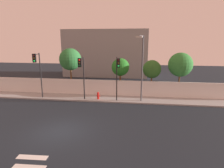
{
  "coord_description": "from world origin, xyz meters",
  "views": [
    {
      "loc": [
        5.47,
        -12.3,
        6.59
      ],
      "look_at": [
        2.99,
        6.5,
        2.2
      ],
      "focal_mm": 30.61,
      "sensor_mm": 36.0,
      "label": 1
    }
  ],
  "objects_px": {
    "traffic_light_right": "(117,70)",
    "roadside_tree_midleft": "(120,67)",
    "traffic_light_left": "(82,70)",
    "fire_hydrant": "(98,95)",
    "roadside_tree_midright": "(152,69)",
    "roadside_tree_rightmost": "(180,65)",
    "roadside_tree_leftmost": "(70,59)",
    "street_lamp_curbside": "(142,64)",
    "traffic_light_center": "(37,66)"
  },
  "relations": [
    {
      "from": "traffic_light_right",
      "to": "roadside_tree_midleft",
      "type": "height_order",
      "value": "traffic_light_right"
    },
    {
      "from": "traffic_light_left",
      "to": "fire_hydrant",
      "type": "height_order",
      "value": "traffic_light_left"
    },
    {
      "from": "roadside_tree_midright",
      "to": "roadside_tree_rightmost",
      "type": "bearing_deg",
      "value": 0.0
    },
    {
      "from": "traffic_light_left",
      "to": "roadside_tree_leftmost",
      "type": "height_order",
      "value": "roadside_tree_leftmost"
    },
    {
      "from": "street_lamp_curbside",
      "to": "roadside_tree_midright",
      "type": "bearing_deg",
      "value": 67.41
    },
    {
      "from": "traffic_light_center",
      "to": "roadside_tree_leftmost",
      "type": "relative_size",
      "value": 0.9
    },
    {
      "from": "roadside_tree_leftmost",
      "to": "roadside_tree_rightmost",
      "type": "distance_m",
      "value": 13.25
    },
    {
      "from": "traffic_light_center",
      "to": "roadside_tree_rightmost",
      "type": "xyz_separation_m",
      "value": [
        15.62,
        3.68,
        -0.04
      ]
    },
    {
      "from": "traffic_light_right",
      "to": "street_lamp_curbside",
      "type": "bearing_deg",
      "value": 15.8
    },
    {
      "from": "fire_hydrant",
      "to": "roadside_tree_leftmost",
      "type": "height_order",
      "value": "roadside_tree_leftmost"
    },
    {
      "from": "roadside_tree_leftmost",
      "to": "roadside_tree_rightmost",
      "type": "height_order",
      "value": "roadside_tree_leftmost"
    },
    {
      "from": "fire_hydrant",
      "to": "roadside_tree_rightmost",
      "type": "bearing_deg",
      "value": 17.36
    },
    {
      "from": "traffic_light_right",
      "to": "fire_hydrant",
      "type": "distance_m",
      "value": 3.87
    },
    {
      "from": "roadside_tree_midright",
      "to": "street_lamp_curbside",
      "type": "bearing_deg",
      "value": -112.59
    },
    {
      "from": "roadside_tree_midleft",
      "to": "roadside_tree_rightmost",
      "type": "xyz_separation_m",
      "value": [
        6.98,
        -0.0,
        0.42
      ]
    },
    {
      "from": "fire_hydrant",
      "to": "roadside_tree_leftmost",
      "type": "relative_size",
      "value": 0.14
    },
    {
      "from": "traffic_light_center",
      "to": "fire_hydrant",
      "type": "xyz_separation_m",
      "value": [
        6.44,
        0.81,
        -3.24
      ]
    },
    {
      "from": "traffic_light_center",
      "to": "fire_hydrant",
      "type": "bearing_deg",
      "value": 7.18
    },
    {
      "from": "traffic_light_left",
      "to": "roadside_tree_midright",
      "type": "height_order",
      "value": "traffic_light_left"
    },
    {
      "from": "traffic_light_right",
      "to": "roadside_tree_leftmost",
      "type": "relative_size",
      "value": 0.84
    },
    {
      "from": "traffic_light_center",
      "to": "street_lamp_curbside",
      "type": "distance_m",
      "value": 11.14
    },
    {
      "from": "traffic_light_left",
      "to": "traffic_light_right",
      "type": "xyz_separation_m",
      "value": [
        3.76,
        -0.01,
        0.02
      ]
    },
    {
      "from": "traffic_light_center",
      "to": "fire_hydrant",
      "type": "relative_size",
      "value": 6.3
    },
    {
      "from": "traffic_light_right",
      "to": "roadside_tree_midleft",
      "type": "relative_size",
      "value": 1.05
    },
    {
      "from": "street_lamp_curbside",
      "to": "traffic_light_right",
      "type": "bearing_deg",
      "value": -164.2
    },
    {
      "from": "traffic_light_center",
      "to": "fire_hydrant",
      "type": "height_order",
      "value": "traffic_light_center"
    },
    {
      "from": "street_lamp_curbside",
      "to": "roadside_tree_rightmost",
      "type": "height_order",
      "value": "street_lamp_curbside"
    },
    {
      "from": "traffic_light_center",
      "to": "traffic_light_right",
      "type": "bearing_deg",
      "value": -0.72
    },
    {
      "from": "traffic_light_left",
      "to": "street_lamp_curbside",
      "type": "bearing_deg",
      "value": 6.28
    },
    {
      "from": "street_lamp_curbside",
      "to": "roadside_tree_midright",
      "type": "distance_m",
      "value": 3.52
    },
    {
      "from": "traffic_light_center",
      "to": "roadside_tree_midleft",
      "type": "height_order",
      "value": "traffic_light_center"
    },
    {
      "from": "traffic_light_center",
      "to": "roadside_tree_leftmost",
      "type": "distance_m",
      "value": 4.4
    },
    {
      "from": "fire_hydrant",
      "to": "roadside_tree_midright",
      "type": "distance_m",
      "value": 7.12
    },
    {
      "from": "traffic_light_left",
      "to": "fire_hydrant",
      "type": "distance_m",
      "value": 3.47
    },
    {
      "from": "street_lamp_curbside",
      "to": "traffic_light_left",
      "type": "bearing_deg",
      "value": -173.72
    },
    {
      "from": "roadside_tree_midleft",
      "to": "traffic_light_right",
      "type": "bearing_deg",
      "value": -89.42
    },
    {
      "from": "street_lamp_curbside",
      "to": "fire_hydrant",
      "type": "bearing_deg",
      "value": 177.15
    },
    {
      "from": "traffic_light_center",
      "to": "traffic_light_left",
      "type": "bearing_deg",
      "value": -1.19
    },
    {
      "from": "traffic_light_left",
      "to": "fire_hydrant",
      "type": "relative_size",
      "value": 5.83
    },
    {
      "from": "traffic_light_right",
      "to": "roadside_tree_midright",
      "type": "distance_m",
      "value": 5.33
    },
    {
      "from": "roadside_tree_midright",
      "to": "roadside_tree_rightmost",
      "type": "distance_m",
      "value": 3.27
    },
    {
      "from": "traffic_light_right",
      "to": "traffic_light_left",
      "type": "bearing_deg",
      "value": 179.9
    },
    {
      "from": "traffic_light_center",
      "to": "traffic_light_right",
      "type": "xyz_separation_m",
      "value": [
        8.68,
        -0.11,
        -0.23
      ]
    },
    {
      "from": "traffic_light_right",
      "to": "roadside_tree_midright",
      "type": "height_order",
      "value": "traffic_light_right"
    },
    {
      "from": "roadside_tree_rightmost",
      "to": "roadside_tree_midright",
      "type": "bearing_deg",
      "value": -180.0
    },
    {
      "from": "roadside_tree_leftmost",
      "to": "roadside_tree_midright",
      "type": "height_order",
      "value": "roadside_tree_leftmost"
    },
    {
      "from": "roadside_tree_leftmost",
      "to": "roadside_tree_midleft",
      "type": "bearing_deg",
      "value": 0.0
    },
    {
      "from": "fire_hydrant",
      "to": "roadside_tree_leftmost",
      "type": "bearing_deg",
      "value": 144.74
    },
    {
      "from": "traffic_light_left",
      "to": "roadside_tree_rightmost",
      "type": "relative_size",
      "value": 0.9
    },
    {
      "from": "street_lamp_curbside",
      "to": "roadside_tree_rightmost",
      "type": "bearing_deg",
      "value": 34.54
    }
  ]
}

